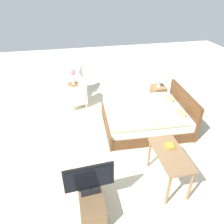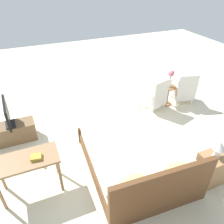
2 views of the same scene
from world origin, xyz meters
name	(u,v)px [view 1 (image 1 of 2)]	position (x,y,z in m)	size (l,w,h in m)	color
ground_plane	(110,129)	(0.00, 0.00, 0.00)	(16.00, 16.00, 0.00)	beige
bed	(147,117)	(0.09, 0.99, 0.30)	(1.83, 2.24, 0.96)	brown
armchair_by_window_left	(76,83)	(-2.37, -0.72, 0.37)	(0.67, 0.67, 0.92)	white
armchair_by_window_right	(78,95)	(-1.41, -0.72, 0.37)	(0.67, 0.67, 0.92)	white
side_table	(74,89)	(-1.89, -0.80, 0.35)	(0.40, 0.40, 0.56)	#936038
flower_vase	(73,75)	(-1.89, -0.80, 0.86)	(0.17, 0.17, 0.48)	silver
nightstand	(158,95)	(-1.06, 1.77, 0.30)	(0.44, 0.41, 0.60)	#997047
table_lamp	(160,80)	(-1.06, 1.77, 0.81)	(0.22, 0.22, 0.33)	silver
tv_stand	(91,199)	(2.23, -0.79, 0.22)	(0.96, 0.40, 0.44)	brown
tv_flatscreen	(89,179)	(2.23, -0.79, 0.73)	(0.22, 0.82, 0.56)	black
vanity_desk	(170,158)	(1.97, 0.74, 0.64)	(1.04, 0.52, 0.75)	#8E6B47
book_stack	(170,146)	(1.80, 0.79, 0.78)	(0.19, 0.17, 0.05)	#B79333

